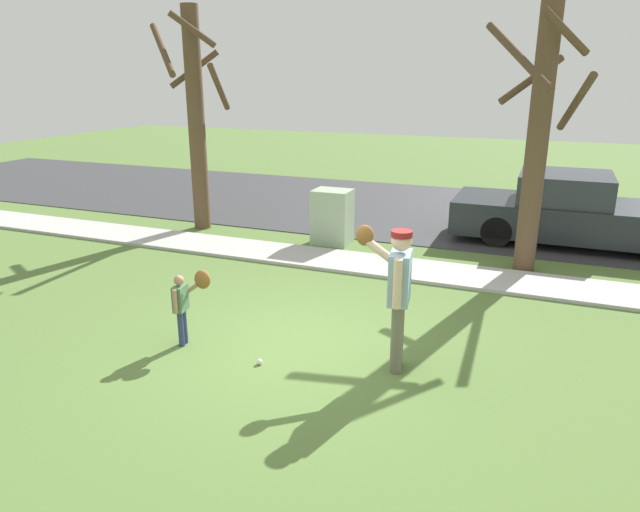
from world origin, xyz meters
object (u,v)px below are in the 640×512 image
Objects in this scene: person_child at (187,297)px; baseball at (260,362)px; street_tree_near at (538,135)px; parked_pickup_dark at (578,213)px; person_adult at (396,284)px; street_tree_far at (196,114)px; utility_cabinet at (332,217)px.

baseball is (1.14, -0.17, -0.63)m from person_child.
street_tree_near is at bearing 60.75° from baseball.
parked_pickup_dark is at bearing 62.87° from baseball.
person_child is (-2.71, -0.37, -0.43)m from person_adult.
baseball is 0.02× the size of street_tree_far.
utility_cabinet is 4.36m from street_tree_near.
street_tree_far is at bearing -167.50° from parked_pickup_dark.
street_tree_near is (3.98, 4.90, 1.80)m from person_child.
person_adult is 4.89m from street_tree_near.
person_child is 0.21× the size of street_tree_far.
person_adult is at bearing -61.40° from utility_cabinet.
person_adult reaches higher than parked_pickup_dark.
person_adult is 7.88m from street_tree_far.
parked_pickup_dark is at bearing 12.50° from street_tree_far.
utility_cabinet is 3.88m from street_tree_far.
person_adult is 0.34× the size of parked_pickup_dark.
baseball is (-1.57, -0.55, -1.06)m from person_adult.
person_adult is 5.55m from utility_cabinet.
baseball is 7.48m from street_tree_far.
person_child is 0.20× the size of parked_pickup_dark.
street_tree_far is at bearing 178.45° from utility_cabinet.
utility_cabinet is at bearing -158.56° from parked_pickup_dark.
person_child is 1.32m from baseball.
street_tree_far is at bearing 176.70° from street_tree_near.
person_adult reaches higher than utility_cabinet.
person_child is 13.90× the size of baseball.
person_child is at bearing -58.62° from street_tree_far.
parked_pickup_dark is at bearing -116.16° from person_adult.
person_child reaches higher than baseball.
person_child is at bearing -90.70° from utility_cabinet.
person_adult reaches higher than baseball.
street_tree_far is 8.53m from parked_pickup_dark.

